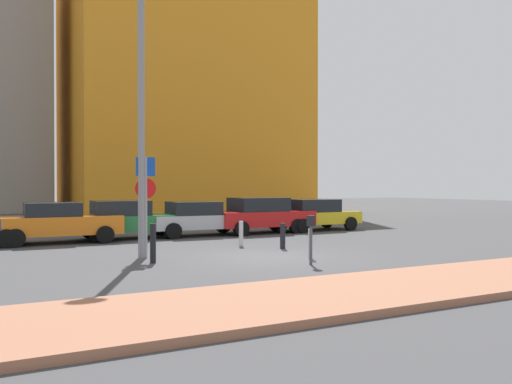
{
  "coord_description": "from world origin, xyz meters",
  "views": [
    {
      "loc": [
        -7.29,
        -13.34,
        2.07
      ],
      "look_at": [
        0.57,
        1.83,
        1.89
      ],
      "focal_mm": 36.52,
      "sensor_mm": 36.0,
      "label": 1
    }
  ],
  "objects_px": {
    "parked_car_silver": "(198,218)",
    "parked_car_green": "(128,219)",
    "parked_car_red": "(261,215)",
    "traffic_bollard_near": "(310,244)",
    "parking_sign_post": "(146,194)",
    "parking_meter": "(311,233)",
    "parked_car_orange": "(58,222)",
    "traffic_bollard_mid": "(241,234)",
    "traffic_bollard_edge": "(153,243)",
    "street_lamp": "(141,93)",
    "parked_car_yellow": "(312,214)",
    "traffic_bollard_far": "(283,236)"
  },
  "relations": [
    {
      "from": "parked_car_silver",
      "to": "parked_car_green",
      "type": "bearing_deg",
      "value": 177.83
    },
    {
      "from": "parked_car_red",
      "to": "traffic_bollard_near",
      "type": "xyz_separation_m",
      "value": [
        -2.6,
        -7.87,
        -0.38
      ]
    },
    {
      "from": "parking_sign_post",
      "to": "traffic_bollard_near",
      "type": "relative_size",
      "value": 3.41
    },
    {
      "from": "parking_meter",
      "to": "parked_car_orange",
      "type": "bearing_deg",
      "value": 121.39
    },
    {
      "from": "parked_car_silver",
      "to": "traffic_bollard_mid",
      "type": "distance_m",
      "value": 4.27
    },
    {
      "from": "traffic_bollard_edge",
      "to": "traffic_bollard_mid",
      "type": "bearing_deg",
      "value": 32.91
    },
    {
      "from": "parked_car_silver",
      "to": "traffic_bollard_near",
      "type": "xyz_separation_m",
      "value": [
        0.33,
        -7.98,
        -0.31
      ]
    },
    {
      "from": "parked_car_silver",
      "to": "street_lamp",
      "type": "distance_m",
      "value": 7.92
    },
    {
      "from": "parked_car_orange",
      "to": "traffic_bollard_mid",
      "type": "distance_m",
      "value": 6.82
    },
    {
      "from": "parked_car_yellow",
      "to": "parking_meter",
      "type": "distance_m",
      "value": 10.82
    },
    {
      "from": "parked_car_red",
      "to": "traffic_bollard_far",
      "type": "xyz_separation_m",
      "value": [
        -2.09,
        -5.43,
        -0.39
      ]
    },
    {
      "from": "parked_car_red",
      "to": "parked_car_silver",
      "type": "bearing_deg",
      "value": 177.84
    },
    {
      "from": "street_lamp",
      "to": "traffic_bollard_mid",
      "type": "bearing_deg",
      "value": 19.2
    },
    {
      "from": "parked_car_green",
      "to": "traffic_bollard_mid",
      "type": "height_order",
      "value": "parked_car_green"
    },
    {
      "from": "parked_car_orange",
      "to": "parked_car_silver",
      "type": "bearing_deg",
      "value": 2.73
    },
    {
      "from": "parked_car_green",
      "to": "street_lamp",
      "type": "xyz_separation_m",
      "value": [
        -0.97,
        -5.71,
        3.98
      ]
    },
    {
      "from": "parked_car_orange",
      "to": "traffic_bollard_far",
      "type": "height_order",
      "value": "parked_car_orange"
    },
    {
      "from": "parked_car_green",
      "to": "traffic_bollard_far",
      "type": "height_order",
      "value": "parked_car_green"
    },
    {
      "from": "parking_meter",
      "to": "street_lamp",
      "type": "height_order",
      "value": "street_lamp"
    },
    {
      "from": "parked_car_red",
      "to": "parked_car_yellow",
      "type": "bearing_deg",
      "value": 3.0
    },
    {
      "from": "parking_meter",
      "to": "parked_car_silver",
      "type": "bearing_deg",
      "value": 88.15
    },
    {
      "from": "traffic_bollard_far",
      "to": "traffic_bollard_edge",
      "type": "relative_size",
      "value": 0.8
    },
    {
      "from": "traffic_bollard_near",
      "to": "parked_car_orange",
      "type": "bearing_deg",
      "value": 127.54
    },
    {
      "from": "street_lamp",
      "to": "traffic_bollard_far",
      "type": "bearing_deg",
      "value": 0.6
    },
    {
      "from": "traffic_bollard_edge",
      "to": "parked_car_silver",
      "type": "bearing_deg",
      "value": 59.9
    },
    {
      "from": "parked_car_orange",
      "to": "traffic_bollard_near",
      "type": "bearing_deg",
      "value": -52.46
    },
    {
      "from": "traffic_bollard_far",
      "to": "parked_car_red",
      "type": "bearing_deg",
      "value": 68.95
    },
    {
      "from": "parked_car_yellow",
      "to": "street_lamp",
      "type": "bearing_deg",
      "value": -149.71
    },
    {
      "from": "traffic_bollard_near",
      "to": "traffic_bollard_edge",
      "type": "xyz_separation_m",
      "value": [
        -4.24,
        1.24,
        0.1
      ]
    },
    {
      "from": "parking_meter",
      "to": "traffic_bollard_near",
      "type": "height_order",
      "value": "parking_meter"
    },
    {
      "from": "parking_sign_post",
      "to": "street_lamp",
      "type": "xyz_separation_m",
      "value": [
        -0.12,
        0.01,
        2.91
      ]
    },
    {
      "from": "parked_car_orange",
      "to": "traffic_bollard_near",
      "type": "relative_size",
      "value": 5.06
    },
    {
      "from": "parking_meter",
      "to": "traffic_bollard_mid",
      "type": "distance_m",
      "value": 4.72
    },
    {
      "from": "parked_car_green",
      "to": "street_lamp",
      "type": "height_order",
      "value": "street_lamp"
    },
    {
      "from": "traffic_bollard_near",
      "to": "traffic_bollard_mid",
      "type": "bearing_deg",
      "value": 96.21
    },
    {
      "from": "parked_car_green",
      "to": "parking_sign_post",
      "type": "height_order",
      "value": "parking_sign_post"
    },
    {
      "from": "parked_car_yellow",
      "to": "street_lamp",
      "type": "xyz_separation_m",
      "value": [
        -9.64,
        -5.63,
        4.0
      ]
    },
    {
      "from": "parked_car_yellow",
      "to": "street_lamp",
      "type": "height_order",
      "value": "street_lamp"
    },
    {
      "from": "traffic_bollard_mid",
      "to": "traffic_bollard_edge",
      "type": "bearing_deg",
      "value": -147.09
    },
    {
      "from": "parked_car_green",
      "to": "traffic_bollard_far",
      "type": "distance_m",
      "value": 6.82
    },
    {
      "from": "parked_car_orange",
      "to": "parked_car_silver",
      "type": "relative_size",
      "value": 1.02
    },
    {
      "from": "parking_sign_post",
      "to": "traffic_bollard_mid",
      "type": "relative_size",
      "value": 3.37
    },
    {
      "from": "parked_car_orange",
      "to": "parked_car_yellow",
      "type": "xyz_separation_m",
      "value": [
        11.32,
        0.3,
        -0.0
      ]
    },
    {
      "from": "parking_meter",
      "to": "traffic_bollard_far",
      "type": "height_order",
      "value": "parking_meter"
    },
    {
      "from": "parked_car_orange",
      "to": "traffic_bollard_edge",
      "type": "relative_size",
      "value": 4.08
    },
    {
      "from": "parking_meter",
      "to": "traffic_bollard_edge",
      "type": "relative_size",
      "value": 1.22
    },
    {
      "from": "parked_car_red",
      "to": "street_lamp",
      "type": "xyz_separation_m",
      "value": [
        -6.85,
        -5.48,
        3.95
      ]
    },
    {
      "from": "parked_car_silver",
      "to": "parked_car_red",
      "type": "height_order",
      "value": "parked_car_red"
    },
    {
      "from": "parked_car_red",
      "to": "parking_meter",
      "type": "xyz_separation_m",
      "value": [
        -3.23,
        -8.85,
        0.03
      ]
    },
    {
      "from": "parked_car_yellow",
      "to": "parked_car_silver",
      "type": "bearing_deg",
      "value": -179.64
    }
  ]
}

